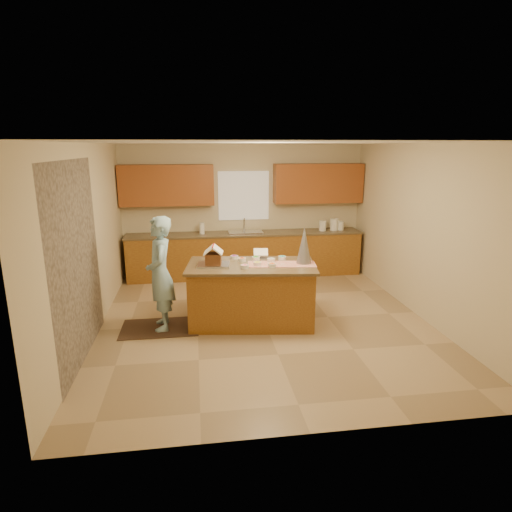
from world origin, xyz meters
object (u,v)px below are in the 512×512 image
at_px(island_base, 251,295).
at_px(gingerbread_house, 213,257).
at_px(tinsel_tree, 304,245).
at_px(boy, 160,274).

xyz_separation_m(island_base, gingerbread_house, (-0.56, 0.02, 0.62)).
relative_size(tinsel_tree, gingerbread_house, 1.76).
relative_size(boy, gingerbread_house, 5.29).
xyz_separation_m(tinsel_tree, boy, (-2.13, 0.03, -0.36)).
distance_m(boy, gingerbread_house, 0.81).
relative_size(island_base, tinsel_tree, 3.27).
bearing_deg(island_base, gingerbread_house, -174.81).
bearing_deg(tinsel_tree, island_base, 176.28).
height_order(tinsel_tree, boy, boy).
height_order(boy, gingerbread_house, boy).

